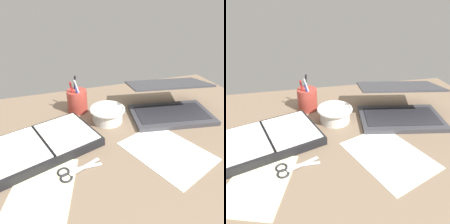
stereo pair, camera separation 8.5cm
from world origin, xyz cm
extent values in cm
cube|color=#75604C|center=(0.00, 0.00, 1.00)|extent=(140.00, 100.00, 2.00)
cube|color=#38383D|center=(23.89, 7.27, 2.90)|extent=(37.35, 26.31, 1.80)
cube|color=#232328|center=(23.89, 7.27, 3.92)|extent=(32.31, 19.86, 0.24)
cube|color=#38383D|center=(25.29, 15.53, 14.03)|extent=(37.31, 26.07, 4.88)
cube|color=silver|center=(25.21, 15.07, 13.93)|extent=(34.24, 23.50, 4.00)
cylinder|color=silver|center=(-3.69, 12.55, 4.85)|extent=(12.59, 12.59, 5.71)
torus|color=silver|center=(-3.69, 12.55, 7.71)|extent=(14.81, 14.81, 1.18)
cylinder|color=#9E382D|center=(-13.91, 25.41, 7.03)|extent=(8.90, 8.90, 10.06)
cylinder|color=black|center=(-14.37, 27.81, 10.50)|extent=(2.24, 1.07, 15.01)
cylinder|color=#233899|center=(-13.48, 23.00, 9.29)|extent=(3.09, 1.21, 12.54)
cylinder|color=#B21E1E|center=(-15.71, 23.75, 9.96)|extent=(2.40, 2.53, 13.91)
cylinder|color=#B7B7BC|center=(-13.04, 23.12, 10.68)|extent=(4.48, 2.22, 15.10)
cube|color=black|center=(-30.42, 2.43, 3.54)|extent=(41.74, 33.45, 3.08)
cube|color=silver|center=(-38.76, -0.29, 5.23)|extent=(22.60, 25.44, 0.30)
cube|color=silver|center=(-22.09, 5.15, 5.23)|extent=(22.60, 25.44, 0.30)
cube|color=black|center=(-30.42, 2.43, 5.38)|extent=(7.35, 20.47, 0.30)
cube|color=#B7B7BC|center=(-18.88, -12.13, 2.60)|extent=(10.43, 5.39, 0.30)
cube|color=#B7B7BC|center=(-18.88, -12.13, 2.30)|extent=(10.85, 1.33, 0.30)
torus|color=#232328|center=(-25.03, -14.78, 2.30)|extent=(3.90, 3.90, 0.70)
torus|color=#232328|center=(-25.58, -12.05, 2.30)|extent=(3.90, 3.90, 0.70)
cube|color=white|center=(9.69, -13.14, 2.08)|extent=(29.86, 34.02, 0.16)
cube|color=#F4EFB2|center=(-32.02, -16.44, 2.08)|extent=(23.64, 28.10, 0.16)
camera|label=1|loc=(-27.05, -63.22, 50.70)|focal=35.00mm
camera|label=2|loc=(-18.83, -65.46, 50.70)|focal=35.00mm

